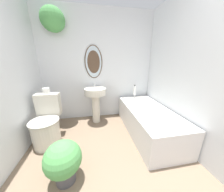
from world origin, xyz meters
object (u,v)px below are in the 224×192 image
Objects in this scene: pedestal_sink at (96,98)px; potted_plant at (63,160)px; toilet at (47,125)px; shampoo_bottle at (135,90)px; bathtub at (147,120)px; toilet_paper_roll at (46,91)px.

pedestal_sink reaches higher than potted_plant.
toilet reaches higher than shampoo_bottle.
toilet is 0.91× the size of pedestal_sink.
pedestal_sink reaches higher than bathtub.
toilet_paper_roll reaches higher than bathtub.
shampoo_bottle is 2.00m from potted_plant.
potted_plant is at bearing -152.19° from bathtub.
potted_plant is (0.42, -0.76, -0.02)m from toilet.
pedestal_sink is at bearing 20.99° from toilet_paper_roll.
shampoo_bottle is 2.13× the size of toilet_paper_roll.
toilet_paper_roll reaches higher than toilet.
bathtub is 14.53× the size of toilet_paper_roll.
toilet_paper_roll reaches higher than shampoo_bottle.
pedestal_sink is at bearing 148.83° from bathtub.
shampoo_bottle is 1.84m from toilet_paper_roll.
toilet is 0.58m from toilet_paper_roll.
toilet is 0.87m from potted_plant.
toilet is 1.55× the size of potted_plant.
pedestal_sink is at bearing -173.13° from shampoo_bottle.
potted_plant is at bearing -107.90° from pedestal_sink.
shampoo_bottle reaches higher than potted_plant.
pedestal_sink is at bearing 32.81° from toilet.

